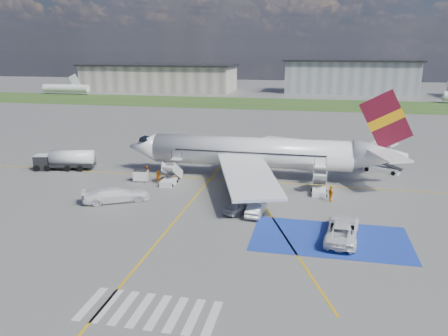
{
  "coord_description": "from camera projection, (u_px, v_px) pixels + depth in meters",
  "views": [
    {
      "loc": [
        8.14,
        -41.46,
        16.55
      ],
      "look_at": [
        -1.72,
        5.13,
        3.5
      ],
      "focal_mm": 35.0,
      "sensor_mm": 36.0,
      "label": 1
    }
  ],
  "objects": [
    {
      "name": "car_silver_b",
      "position": [
        256.0,
        209.0,
        44.74
      ],
      "size": [
        1.86,
        4.26,
        1.36
      ],
      "primitive_type": "imported",
      "rotation": [
        0.0,
        0.0,
        3.04
      ],
      "color": "#A9ABB0",
      "rests_on": "ground"
    },
    {
      "name": "crew_aft",
      "position": [
        331.0,
        194.0,
        48.73
      ],
      "size": [
        0.85,
        1.14,
        1.8
      ],
      "primitive_type": "imported",
      "rotation": [
        0.0,
        0.0,
        2.02
      ],
      "color": "orange",
      "rests_on": "ground"
    },
    {
      "name": "taxiway_line_cross",
      "position": [
        149.0,
        252.0,
        36.68
      ],
      "size": [
        0.2,
        60.0,
        0.01
      ],
      "primitive_type": "cube",
      "color": "gold",
      "rests_on": "ground"
    },
    {
      "name": "airliner",
      "position": [
        262.0,
        153.0,
        57.13
      ],
      "size": [
        36.81,
        32.95,
        11.92
      ],
      "color": "white",
      "rests_on": "ground"
    },
    {
      "name": "van_white_b",
      "position": [
        116.0,
        192.0,
        48.6
      ],
      "size": [
        5.89,
        4.61,
        2.15
      ],
      "primitive_type": "imported",
      "rotation": [
        0.0,
        0.0,
        2.08
      ],
      "color": "white",
      "rests_on": "ground"
    },
    {
      "name": "ground",
      "position": [
        230.0,
        214.0,
        45.12
      ],
      "size": [
        400.0,
        400.0,
        0.0
      ],
      "primitive_type": "plane",
      "color": "#60605E",
      "rests_on": "ground"
    },
    {
      "name": "belt_loader",
      "position": [
        382.0,
        170.0,
        60.41
      ],
      "size": [
        5.23,
        3.39,
        1.53
      ],
      "rotation": [
        0.0,
        0.0,
        -0.4
      ],
      "color": "white",
      "rests_on": "ground"
    },
    {
      "name": "taxiway_line_diag",
      "position": [
        248.0,
        181.0,
        56.44
      ],
      "size": [
        20.71,
        56.45,
        0.01
      ],
      "primitive_type": "cube",
      "rotation": [
        0.0,
        0.0,
        0.35
      ],
      "color": "gold",
      "rests_on": "ground"
    },
    {
      "name": "crew_fwd",
      "position": [
        159.0,
        177.0,
        55.23
      ],
      "size": [
        0.71,
        0.53,
        1.77
      ],
      "primitive_type": "imported",
      "rotation": [
        0.0,
        0.0,
        0.17
      ],
      "color": "orange",
      "rests_on": "ground"
    },
    {
      "name": "car_silver_a",
      "position": [
        241.0,
        206.0,
        45.47
      ],
      "size": [
        3.75,
        4.5,
        1.45
      ],
      "primitive_type": "imported",
      "rotation": [
        0.0,
        0.0,
        2.56
      ],
      "color": "silver",
      "rests_on": "ground"
    },
    {
      "name": "airstairs_aft",
      "position": [
        319.0,
        189.0,
        51.37
      ],
      "size": [
        1.9,
        5.2,
        3.6
      ],
      "color": "white",
      "rests_on": "ground"
    },
    {
      "name": "gpu_cart",
      "position": [
        141.0,
        176.0,
        56.21
      ],
      "size": [
        1.91,
        1.35,
        1.49
      ],
      "rotation": [
        0.0,
        0.0,
        0.11
      ],
      "color": "white",
      "rests_on": "ground"
    },
    {
      "name": "staging_box",
      "position": [
        330.0,
        239.0,
        39.35
      ],
      "size": [
        14.0,
        8.0,
        0.01
      ],
      "primitive_type": "cube",
      "color": "#1B37A5",
      "rests_on": "ground"
    },
    {
      "name": "fuel_tanker",
      "position": [
        65.0,
        162.0,
        61.5
      ],
      "size": [
        8.47,
        3.74,
        2.8
      ],
      "rotation": [
        0.0,
        0.0,
        0.19
      ],
      "color": "black",
      "rests_on": "ground"
    },
    {
      "name": "taxiway_line_main",
      "position": [
        248.0,
        181.0,
        56.44
      ],
      "size": [
        120.0,
        0.2,
        0.01
      ],
      "primitive_type": "cube",
      "color": "gold",
      "rests_on": "ground"
    },
    {
      "name": "crew_nose",
      "position": [
        147.0,
        172.0,
        57.44
      ],
      "size": [
        0.73,
        0.89,
        1.71
      ],
      "primitive_type": "imported",
      "rotation": [
        0.0,
        0.0,
        -1.47
      ],
      "color": "#DA600B",
      "rests_on": "ground"
    },
    {
      "name": "crosswalk",
      "position": [
        150.0,
        311.0,
        28.49
      ],
      "size": [
        9.0,
        4.0,
        0.01
      ],
      "color": "silver",
      "rests_on": "ground"
    },
    {
      "name": "terminal_west",
      "position": [
        159.0,
        78.0,
        177.44
      ],
      "size": [
        60.0,
        22.0,
        10.0
      ],
      "primitive_type": "cube",
      "color": "gray",
      "rests_on": "ground"
    },
    {
      "name": "van_white_a",
      "position": [
        343.0,
        226.0,
        39.3
      ],
      "size": [
        3.34,
        6.11,
        2.19
      ],
      "primitive_type": "imported",
      "rotation": [
        0.0,
        0.0,
        3.03
      ],
      "color": "white",
      "rests_on": "ground"
    },
    {
      "name": "terminal_centre",
      "position": [
        350.0,
        77.0,
        166.92
      ],
      "size": [
        48.0,
        18.0,
        12.0
      ],
      "primitive_type": "cube",
      "color": "gray",
      "rests_on": "ground"
    },
    {
      "name": "airstairs_fwd",
      "position": [
        170.0,
        179.0,
        55.06
      ],
      "size": [
        1.9,
        5.2,
        3.6
      ],
      "color": "white",
      "rests_on": "ground"
    },
    {
      "name": "grass_strip",
      "position": [
        290.0,
        104.0,
        134.76
      ],
      "size": [
        400.0,
        30.0,
        0.01
      ],
      "primitive_type": "cube",
      "color": "#2D4C1E",
      "rests_on": "ground"
    }
  ]
}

